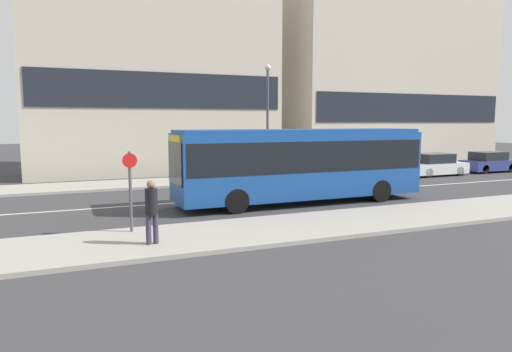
# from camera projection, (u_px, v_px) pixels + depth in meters

# --- Properties ---
(ground_plane) EXTENTS (120.00, 120.00, 0.00)m
(ground_plane) POSITION_uv_depth(u_px,v_px,m) (204.00, 201.00, 20.14)
(ground_plane) COLOR #3A3A3D
(sidewalk_near) EXTENTS (44.00, 3.50, 0.13)m
(sidewalk_near) POSITION_uv_depth(u_px,v_px,m) (260.00, 231.00, 14.40)
(sidewalk_near) COLOR #A39E93
(sidewalk_near) RESTS_ON ground_plane
(sidewalk_far) EXTENTS (44.00, 3.50, 0.13)m
(sidewalk_far) POSITION_uv_depth(u_px,v_px,m) (173.00, 182.00, 25.86)
(sidewalk_far) COLOR #A39E93
(sidewalk_far) RESTS_ON ground_plane
(lane_centerline) EXTENTS (41.80, 0.16, 0.01)m
(lane_centerline) POSITION_uv_depth(u_px,v_px,m) (204.00, 201.00, 20.14)
(lane_centerline) COLOR silver
(lane_centerline) RESTS_ON ground_plane
(apartment_block_left_tower) EXTENTS (16.28, 5.87, 19.65)m
(apartment_block_left_tower) POSITION_uv_depth(u_px,v_px,m) (153.00, 26.00, 30.40)
(apartment_block_left_tower) COLOR beige
(apartment_block_left_tower) RESTS_ON ground_plane
(apartment_block_right_tower) EXTENTS (18.33, 6.53, 16.45)m
(apartment_block_right_tower) POSITION_uv_depth(u_px,v_px,m) (389.00, 65.00, 38.41)
(apartment_block_right_tower) COLOR beige
(apartment_block_right_tower) RESTS_ON ground_plane
(city_bus) EXTENTS (10.84, 2.56, 3.16)m
(city_bus) POSITION_uv_depth(u_px,v_px,m) (300.00, 161.00, 19.49)
(city_bus) COLOR #194793
(city_bus) RESTS_ON ground_plane
(parked_car_0) EXTENTS (4.06, 1.71, 1.36)m
(parked_car_0) POSITION_uv_depth(u_px,v_px,m) (372.00, 169.00, 27.48)
(parked_car_0) COLOR maroon
(parked_car_0) RESTS_ON ground_plane
(parked_car_1) EXTENTS (4.09, 1.79, 1.43)m
(parked_car_1) POSITION_uv_depth(u_px,v_px,m) (435.00, 165.00, 29.45)
(parked_car_1) COLOR silver
(parked_car_1) RESTS_ON ground_plane
(parked_car_2) EXTENTS (3.93, 1.69, 1.41)m
(parked_car_2) POSITION_uv_depth(u_px,v_px,m) (489.00, 163.00, 31.48)
(parked_car_2) COLOR navy
(parked_car_2) RESTS_ON ground_plane
(pedestrian_near_stop) EXTENTS (0.35, 0.34, 1.78)m
(pedestrian_near_stop) POSITION_uv_depth(u_px,v_px,m) (152.00, 208.00, 12.51)
(pedestrian_near_stop) COLOR #383347
(pedestrian_near_stop) RESTS_ON sidewalk_near
(bus_stop_sign) EXTENTS (0.44, 0.12, 2.47)m
(bus_stop_sign) POSITION_uv_depth(u_px,v_px,m) (130.00, 185.00, 13.85)
(bus_stop_sign) COLOR #4C4C51
(bus_stop_sign) RESTS_ON sidewalk_near
(street_lamp) EXTENTS (0.36, 0.36, 6.58)m
(street_lamp) POSITION_uv_depth(u_px,v_px,m) (268.00, 109.00, 26.21)
(street_lamp) COLOR #4C4C51
(street_lamp) RESTS_ON sidewalk_far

